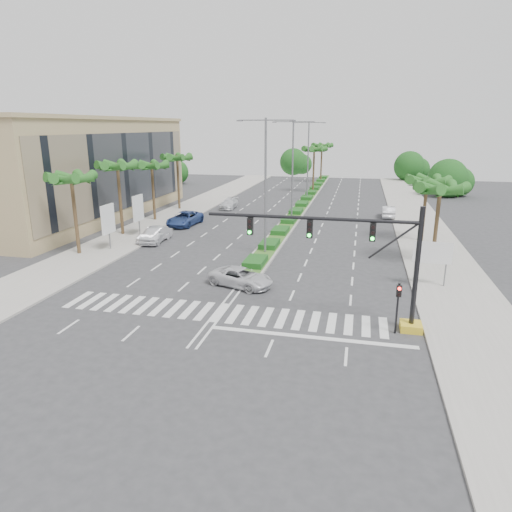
% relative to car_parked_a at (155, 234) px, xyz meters
% --- Properties ---
extents(ground, '(160.00, 160.00, 0.00)m').
position_rel_car_parked_a_xyz_m(ground, '(11.80, -15.90, -0.82)').
color(ground, '#333335').
rests_on(ground, ground).
extents(footpath_right, '(6.00, 120.00, 0.15)m').
position_rel_car_parked_a_xyz_m(footpath_right, '(27.00, 4.10, -0.74)').
color(footpath_right, gray).
rests_on(footpath_right, ground).
extents(footpath_left, '(6.00, 120.00, 0.15)m').
position_rel_car_parked_a_xyz_m(footpath_left, '(-3.40, 4.10, -0.74)').
color(footpath_left, gray).
rests_on(footpath_left, ground).
extents(median, '(2.20, 75.00, 0.20)m').
position_rel_car_parked_a_xyz_m(median, '(11.80, 29.10, -0.72)').
color(median, gray).
rests_on(median, ground).
extents(median_grass, '(1.80, 75.00, 0.04)m').
position_rel_car_parked_a_xyz_m(median_grass, '(11.80, 29.10, -0.60)').
color(median_grass, '#386021').
rests_on(median_grass, median).
extents(building, '(12.00, 36.00, 12.00)m').
position_rel_car_parked_a_xyz_m(building, '(-14.20, 10.10, 5.18)').
color(building, tan).
rests_on(building, ground).
extents(signal_gantry, '(12.60, 1.20, 7.20)m').
position_rel_car_parked_a_xyz_m(signal_gantry, '(21.07, -15.90, 2.64)').
color(signal_gantry, gold).
rests_on(signal_gantry, ground).
extents(pedestrian_signal, '(0.28, 0.36, 3.00)m').
position_rel_car_parked_a_xyz_m(pedestrian_signal, '(22.40, -16.57, 1.23)').
color(pedestrian_signal, black).
rests_on(pedestrian_signal, ground).
extents(direction_sign, '(2.70, 0.11, 3.40)m').
position_rel_car_parked_a_xyz_m(direction_sign, '(25.30, -7.91, 1.64)').
color(direction_sign, slate).
rests_on(direction_sign, ground).
extents(billboard_near, '(0.18, 2.10, 4.35)m').
position_rel_car_parked_a_xyz_m(billboard_near, '(-2.70, -3.90, 2.15)').
color(billboard_near, slate).
rests_on(billboard_near, ground).
extents(billboard_far, '(0.18, 2.10, 4.35)m').
position_rel_car_parked_a_xyz_m(billboard_far, '(-2.70, 2.10, 2.15)').
color(billboard_far, slate).
rests_on(billboard_far, ground).
extents(palm_left_near, '(4.57, 4.68, 7.55)m').
position_rel_car_parked_a_xyz_m(palm_left_near, '(-4.70, -5.90, 5.87)').
color(palm_left_near, brown).
rests_on(palm_left_near, ground).
extents(palm_left_mid, '(4.57, 4.68, 7.95)m').
position_rel_car_parked_a_xyz_m(palm_left_mid, '(-4.70, 2.10, 6.26)').
color(palm_left_mid, brown).
rests_on(palm_left_mid, ground).
extents(palm_left_far, '(4.57, 4.68, 7.35)m').
position_rel_car_parked_a_xyz_m(palm_left_far, '(-4.70, 10.10, 5.68)').
color(palm_left_far, brown).
rests_on(palm_left_far, ground).
extents(palm_left_end, '(4.57, 4.68, 7.75)m').
position_rel_car_parked_a_xyz_m(palm_left_end, '(-4.70, 18.10, 6.07)').
color(palm_left_end, brown).
rests_on(palm_left_end, ground).
extents(palm_right_near, '(4.57, 4.68, 7.05)m').
position_rel_car_parked_a_xyz_m(palm_right_near, '(26.30, -1.90, 5.39)').
color(palm_right_near, brown).
rests_on(palm_right_near, ground).
extents(palm_right_far, '(4.57, 4.68, 6.75)m').
position_rel_car_parked_a_xyz_m(palm_right_far, '(26.30, 6.10, 5.10)').
color(palm_right_far, brown).
rests_on(palm_right_far, ground).
extents(palm_median_a, '(4.57, 4.68, 8.05)m').
position_rel_car_parked_a_xyz_m(palm_median_a, '(11.80, 39.10, 6.36)').
color(palm_median_a, brown).
rests_on(palm_median_a, ground).
extents(palm_median_b, '(4.57, 4.68, 8.05)m').
position_rel_car_parked_a_xyz_m(palm_median_b, '(11.80, 54.10, 6.36)').
color(palm_median_b, brown).
rests_on(palm_median_b, ground).
extents(streetlight_near, '(5.10, 0.25, 12.00)m').
position_rel_car_parked_a_xyz_m(streetlight_near, '(11.80, -1.90, 5.99)').
color(streetlight_near, slate).
rests_on(streetlight_near, ground).
extents(streetlight_mid, '(5.10, 0.25, 12.00)m').
position_rel_car_parked_a_xyz_m(streetlight_mid, '(11.80, 14.10, 5.99)').
color(streetlight_mid, slate).
rests_on(streetlight_mid, ground).
extents(streetlight_far, '(5.10, 0.25, 12.00)m').
position_rel_car_parked_a_xyz_m(streetlight_far, '(11.80, 30.10, 5.99)').
color(streetlight_far, slate).
rests_on(streetlight_far, ground).
extents(car_parked_a, '(2.39, 4.96, 1.63)m').
position_rel_car_parked_a_xyz_m(car_parked_a, '(0.00, 0.00, 0.00)').
color(car_parked_a, silver).
rests_on(car_parked_a, ground).
extents(car_parked_b, '(2.14, 4.62, 1.47)m').
position_rel_car_parked_a_xyz_m(car_parked_b, '(0.00, 0.01, -0.08)').
color(car_parked_b, silver).
rests_on(car_parked_b, ground).
extents(car_parked_c, '(3.09, 5.98, 1.61)m').
position_rel_car_parked_a_xyz_m(car_parked_c, '(0.00, 8.24, -0.01)').
color(car_parked_c, navy).
rests_on(car_parked_c, ground).
extents(car_parked_d, '(1.97, 4.71, 1.36)m').
position_rel_car_parked_a_xyz_m(car_parked_d, '(1.88, 20.45, -0.14)').
color(car_parked_d, silver).
rests_on(car_parked_d, ground).
extents(car_crossing, '(5.34, 3.74, 1.35)m').
position_rel_car_parked_a_xyz_m(car_crossing, '(11.86, -10.81, -0.14)').
color(car_crossing, silver).
rests_on(car_crossing, ground).
extents(car_right, '(1.58, 4.52, 1.49)m').
position_rel_car_parked_a_xyz_m(car_right, '(23.60, 18.54, -0.07)').
color(car_right, silver).
rests_on(car_right, ground).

